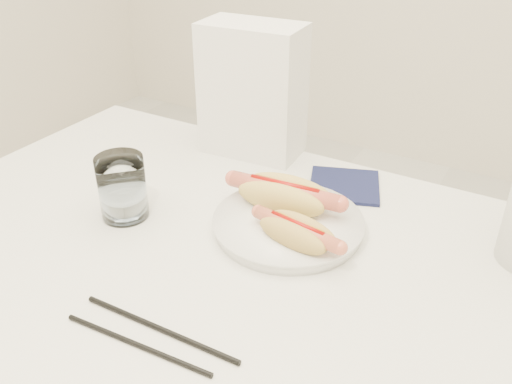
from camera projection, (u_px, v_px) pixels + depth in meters
The scene contains 9 objects.
table at pixel (230, 290), 0.88m from camera, with size 1.20×0.80×0.75m.
plate at pixel (288, 226), 0.91m from camera, with size 0.24×0.24×0.02m, color white.
hotdog_left at pixel (284, 195), 0.93m from camera, with size 0.20×0.09×0.05m.
hotdog_right at pixel (297, 232), 0.84m from camera, with size 0.16×0.08×0.04m.
water_glass at pixel (122, 187), 0.93m from camera, with size 0.08×0.08×0.11m, color silver.
chopstick_near at pixel (160, 329), 0.71m from camera, with size 0.01×0.01×0.24m, color black.
chopstick_far at pixel (137, 344), 0.69m from camera, with size 0.01×0.01×0.22m, color black.
napkin_box at pixel (253, 91), 1.11m from camera, with size 0.20×0.11×0.27m, color white.
navy_napkin at pixel (344, 185), 1.04m from camera, with size 0.13×0.13×0.01m, color #121639.
Camera 1 is at (0.38, -0.57, 1.27)m, focal length 38.54 mm.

